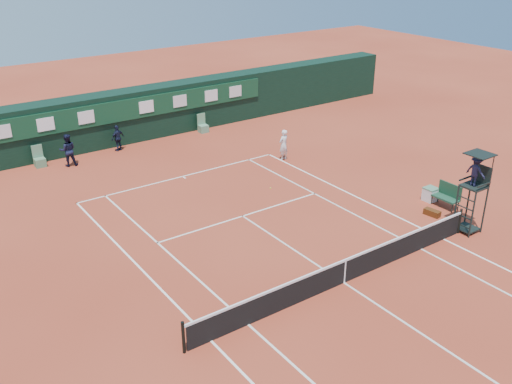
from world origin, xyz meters
TOP-DOWN VIEW (x-y plane):
  - ground at (0.00, 0.00)m, footprint 90.00×90.00m
  - court_lines at (0.00, 0.00)m, footprint 11.05×23.85m
  - tennis_net at (0.00, 0.00)m, footprint 12.90×0.10m
  - back_wall at (0.00, 18.74)m, footprint 40.00×1.65m
  - linesman_chair_left at (-5.50, 17.48)m, footprint 0.55×0.50m
  - linesman_chair_right at (4.50, 17.48)m, footprint 0.55×0.50m
  - umpire_chair at (6.82, -0.10)m, footprint 0.96×0.95m
  - player_bench at (8.07, 1.90)m, footprint 0.56×1.20m
  - tennis_bag at (6.82, 1.67)m, footprint 0.41×0.75m
  - cooler at (7.98, 2.74)m, footprint 0.57×0.57m
  - tennis_ball at (2.75, 8.07)m, footprint 0.07×0.07m
  - player at (5.65, 10.82)m, footprint 0.69×0.53m
  - ball_kid_left at (-4.18, 16.67)m, footprint 1.00×0.87m
  - ball_kid_right at (-1.11, 17.37)m, footprint 0.95×0.66m

SIDE VIEW (x-z plane):
  - ground at x=0.00m, z-range 0.00..0.00m
  - court_lines at x=0.00m, z-range 0.00..0.01m
  - tennis_ball at x=2.75m, z-range 0.00..0.07m
  - tennis_bag at x=6.82m, z-range 0.00..0.27m
  - linesman_chair_left at x=-5.50m, z-range -0.26..0.89m
  - linesman_chair_right at x=4.50m, z-range -0.26..0.89m
  - cooler at x=7.98m, z-range 0.00..0.65m
  - tennis_net at x=0.00m, z-range -0.04..1.06m
  - player_bench at x=8.07m, z-range 0.05..1.15m
  - ball_kid_right at x=-1.11m, z-range 0.00..1.50m
  - player at x=5.65m, z-range 0.00..1.71m
  - ball_kid_left at x=-4.18m, z-range 0.00..1.76m
  - back_wall at x=0.00m, z-range 0.01..3.01m
  - umpire_chair at x=6.82m, z-range 0.75..4.17m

